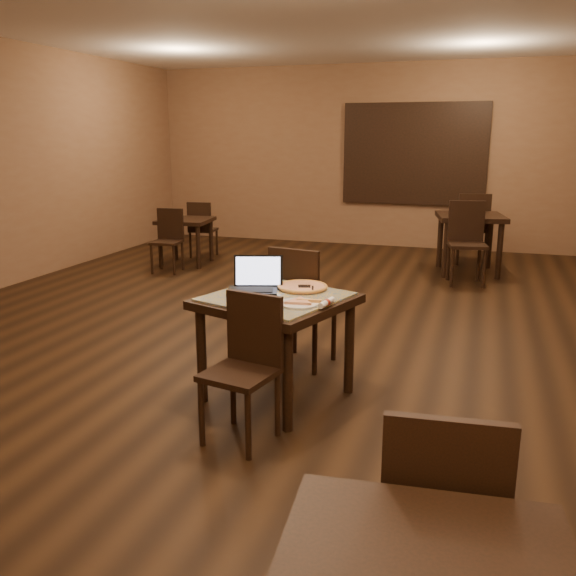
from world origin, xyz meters
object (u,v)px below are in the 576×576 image
(chair_main_far, at_px, (299,300))
(other_table_a, at_px, (470,225))
(chair_main_near, at_px, (246,359))
(pizza_pan, at_px, (302,289))
(other_table_b_chair_near, at_px, (168,236))
(tiled_table, at_px, (276,310))
(laptop, at_px, (255,281))
(other_table_b_chair_far, at_px, (202,226))
(other_table_c_chair_far, at_px, (442,516))
(other_table_a_chair_near, at_px, (467,237))
(other_table_b, at_px, (186,226))
(other_table_a_chair_far, at_px, (472,224))

(chair_main_far, xyz_separation_m, other_table_a, (1.19, 4.10, 0.10))
(chair_main_near, bearing_deg, pizza_pan, 94.61)
(other_table_a, xyz_separation_m, other_table_b_chair_near, (-3.98, -1.17, -0.18))
(other_table_a, bearing_deg, tiled_table, -114.66)
(laptop, bearing_deg, pizza_pan, 5.11)
(laptop, relative_size, other_table_b_chair_far, 0.48)
(chair_main_near, relative_size, pizza_pan, 2.76)
(chair_main_near, distance_m, other_table_a, 5.46)
(chair_main_near, bearing_deg, other_table_c_chair_far, -34.69)
(other_table_a_chair_near, bearing_deg, chair_main_far, -119.24)
(laptop, height_order, other_table_c_chair_far, laptop)
(other_table_b_chair_near, height_order, other_table_b_chair_far, same)
(laptop, distance_m, other_table_b, 4.72)
(other_table_a_chair_far, bearing_deg, other_table_a_chair_near, 77.73)
(other_table_a_chair_near, bearing_deg, tiled_table, -116.42)
(chair_main_near, xyz_separation_m, other_table_a_chair_far, (1.17, 5.94, 0.07))
(other_table_a_chair_far, relative_size, other_table_c_chair_far, 1.06)
(pizza_pan, bearing_deg, other_table_a_chair_far, 78.11)
(chair_main_near, distance_m, other_table_b_chair_near, 5.03)
(tiled_table, distance_m, pizza_pan, 0.29)
(chair_main_near, bearing_deg, other_table_a_chair_near, 87.92)
(other_table_a, distance_m, other_table_b_chair_far, 3.97)
(laptop, xyz_separation_m, other_table_a_chair_near, (1.36, 3.99, -0.24))
(chair_main_near, xyz_separation_m, other_table_a, (1.16, 5.33, 0.15))
(other_table_a, relative_size, other_table_c_chair_far, 1.02)
(chair_main_near, height_order, laptop, laptop)
(chair_main_far, distance_m, other_table_c_chair_far, 2.88)
(other_table_a_chair_far, bearing_deg, other_table_a, 77.73)
(chair_main_far, bearing_deg, other_table_a_chair_near, -98.58)
(chair_main_far, bearing_deg, other_table_b_chair_far, -44.83)
(chair_main_near, distance_m, other_table_a_chair_near, 4.86)
(tiled_table, relative_size, laptop, 2.80)
(chair_main_near, xyz_separation_m, other_table_b_chair_near, (-2.82, 4.16, -0.03))
(other_table_a_chair_near, relative_size, other_table_b_chair_far, 1.20)
(other_table_b_chair_far, bearing_deg, other_table_b, 82.67)
(other_table_a, distance_m, other_table_b, 4.03)
(laptop, height_order, other_table_a_chair_near, other_table_a_chair_near)
(pizza_pan, relative_size, other_table_a_chair_near, 0.32)
(other_table_b, bearing_deg, other_table_a_chair_far, 11.35)
(laptop, distance_m, other_table_b_chair_near, 4.32)
(chair_main_far, bearing_deg, other_table_a_chair_far, -94.37)
(pizza_pan, distance_m, other_table_b_chair_far, 5.21)
(tiled_table, relative_size, other_table_c_chair_far, 1.19)
(other_table_b, bearing_deg, tiled_table, -61.68)
(other_table_a_chair_near, distance_m, other_table_b, 3.95)
(chair_main_far, distance_m, other_table_b_chair_far, 4.82)
(pizza_pan, height_order, other_table_a_chair_near, other_table_a_chair_near)
(chair_main_near, bearing_deg, tiled_table, 102.97)
(tiled_table, height_order, other_table_a, other_table_a)
(tiled_table, distance_m, other_table_a_chair_near, 4.26)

